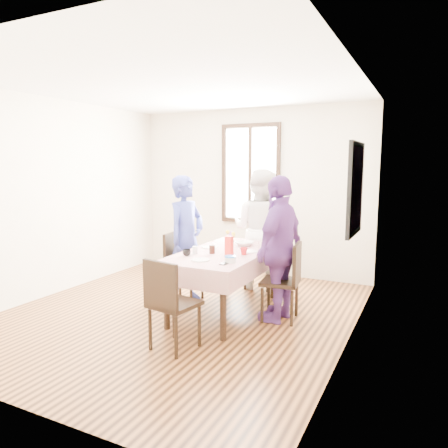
{
  "coord_description": "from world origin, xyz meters",
  "views": [
    {
      "loc": [
        2.67,
        -4.18,
        1.8
      ],
      "look_at": [
        0.5,
        0.24,
        1.1
      ],
      "focal_mm": 33.59,
      "sensor_mm": 36.0,
      "label": 1
    }
  ],
  "objects": [
    {
      "name": "chair_far",
      "position": [
        0.5,
        1.43,
        0.46
      ],
      "size": [
        0.44,
        0.44,
        0.91
      ],
      "primitive_type": "cube",
      "rotation": [
        0.0,
        0.0,
        3.19
      ],
      "color": "black",
      "rests_on": "ground"
    },
    {
      "name": "person_right",
      "position": [
        1.15,
        0.34,
        0.84
      ],
      "size": [
        0.53,
        1.03,
        1.68
      ],
      "primitive_type": "imported",
      "rotation": [
        0.0,
        0.0,
        -1.69
      ],
      "color": "#5E307C",
      "rests_on": "ground"
    },
    {
      "name": "tablecloth",
      "position": [
        0.5,
        0.29,
        0.76
      ],
      "size": [
        0.93,
        1.79,
        0.01
      ],
      "primitive_type": "cube",
      "color": "#5E010D",
      "rests_on": "dining_table"
    },
    {
      "name": "flower_vase",
      "position": [
        0.53,
        0.35,
        0.83
      ],
      "size": [
        0.06,
        0.06,
        0.13
      ],
      "primitive_type": "cylinder",
      "color": "silver",
      "rests_on": "tablecloth"
    },
    {
      "name": "serving_bowl",
      "position": [
        0.56,
        0.69,
        0.79
      ],
      "size": [
        0.29,
        0.29,
        0.05
      ],
      "primitive_type": "imported",
      "rotation": [
        0.0,
        0.0,
        -0.39
      ],
      "color": "white",
      "rests_on": "tablecloth"
    },
    {
      "name": "chair_right",
      "position": [
        1.17,
        0.34,
        0.46
      ],
      "size": [
        0.47,
        0.47,
        0.91
      ],
      "primitive_type": "cube",
      "rotation": [
        0.0,
        0.0,
        1.7
      ],
      "color": "black",
      "rests_on": "ground"
    },
    {
      "name": "plate_near",
      "position": [
        0.46,
        -0.28,
        0.77
      ],
      "size": [
        0.2,
        0.2,
        0.01
      ],
      "primitive_type": "cylinder",
      "color": "white",
      "rests_on": "tablecloth"
    },
    {
      "name": "dining_table",
      "position": [
        0.5,
        0.29,
        0.38
      ],
      "size": [
        0.81,
        1.67,
        0.75
      ],
      "primitive_type": "cube",
      "color": "black",
      "rests_on": "ground"
    },
    {
      "name": "ground",
      "position": [
        0.0,
        0.0,
        0.0
      ],
      "size": [
        4.5,
        4.5,
        0.0
      ],
      "primitive_type": "plane",
      "color": "black",
      "rests_on": "ground"
    },
    {
      "name": "jam_jar",
      "position": [
        0.41,
        0.09,
        0.81
      ],
      "size": [
        0.07,
        0.07,
        0.1
      ],
      "primitive_type": "cylinder",
      "color": "black",
      "rests_on": "tablecloth"
    },
    {
      "name": "chair_near",
      "position": [
        0.5,
        -0.86,
        0.46
      ],
      "size": [
        0.49,
        0.49,
        0.91
      ],
      "primitive_type": "cube",
      "rotation": [
        0.0,
        0.0,
        -0.17
      ],
      "color": "black",
      "rests_on": "ground"
    },
    {
      "name": "person_left",
      "position": [
        -0.16,
        0.44,
        0.83
      ],
      "size": [
        0.49,
        0.66,
        1.66
      ],
      "primitive_type": "imported",
      "rotation": [
        0.0,
        0.0,
        1.42
      ],
      "color": "navy",
      "rests_on": "ground"
    },
    {
      "name": "window_pane",
      "position": [
        0.0,
        2.24,
        1.65
      ],
      "size": [
        0.9,
        0.02,
        1.5
      ],
      "primitive_type": "cube",
      "color": "white",
      "rests_on": "back_wall"
    },
    {
      "name": "butter_tub",
      "position": [
        0.79,
        -0.22,
        0.79
      ],
      "size": [
        0.12,
        0.12,
        0.06
      ],
      "primitive_type": "cylinder",
      "color": "white",
      "rests_on": "tablecloth"
    },
    {
      "name": "chair_left",
      "position": [
        -0.18,
        0.44,
        0.46
      ],
      "size": [
        0.45,
        0.45,
        0.91
      ],
      "primitive_type": "cube",
      "rotation": [
        0.0,
        0.0,
        -1.5
      ],
      "color": "black",
      "rests_on": "ground"
    },
    {
      "name": "plate_left",
      "position": [
        0.22,
        0.39,
        0.77
      ],
      "size": [
        0.2,
        0.2,
        0.01
      ],
      "primitive_type": "cylinder",
      "color": "white",
      "rests_on": "tablecloth"
    },
    {
      "name": "juice_carton",
      "position": [
        0.68,
        -0.01,
        0.88
      ],
      "size": [
        0.08,
        0.08,
        0.24
      ],
      "primitive_type": "cube",
      "color": "red",
      "rests_on": "tablecloth"
    },
    {
      "name": "smartphone",
      "position": [
        0.77,
        -0.3,
        0.77
      ],
      "size": [
        0.07,
        0.14,
        0.01
      ],
      "primitive_type": "cube",
      "color": "black",
      "rests_on": "tablecloth"
    },
    {
      "name": "person_far",
      "position": [
        0.5,
        1.41,
        0.87
      ],
      "size": [
        0.89,
        0.72,
        1.74
      ],
      "primitive_type": "imported",
      "rotation": [
        0.0,
        0.0,
        3.06
      ],
      "color": "white",
      "rests_on": "ground"
    },
    {
      "name": "butter_lid",
      "position": [
        0.79,
        -0.22,
        0.83
      ],
      "size": [
        0.12,
        0.12,
        0.01
      ],
      "primitive_type": "cylinder",
      "color": "blue",
      "rests_on": "butter_tub"
    },
    {
      "name": "plate_right",
      "position": [
        0.77,
        0.37,
        0.77
      ],
      "size": [
        0.2,
        0.2,
        0.01
      ],
      "primitive_type": "cylinder",
      "color": "white",
      "rests_on": "tablecloth"
    },
    {
      "name": "flower_bunch",
      "position": [
        0.53,
        0.35,
        0.94
      ],
      "size": [
        0.09,
        0.09,
        0.1
      ],
      "primitive_type": null,
      "color": "yellow",
      "rests_on": "flower_vase"
    },
    {
      "name": "back_wall",
      "position": [
        0.0,
        2.25,
        1.35
      ],
      "size": [
        4.0,
        0.0,
        4.0
      ],
      "primitive_type": "plane",
      "rotation": [
        1.57,
        0.0,
        0.0
      ],
      "color": "beige",
      "rests_on": "ground"
    },
    {
      "name": "window_frame",
      "position": [
        0.0,
        2.23,
        1.65
      ],
      "size": [
        1.02,
        0.06,
        1.62
      ],
      "primitive_type": "cube",
      "color": "black",
      "rests_on": "back_wall"
    },
    {
      "name": "plate_far",
      "position": [
        0.48,
        0.95,
        0.77
      ],
      "size": [
        0.2,
        0.2,
        0.01
      ],
      "primitive_type": "cylinder",
      "color": "white",
      "rests_on": "tablecloth"
    },
    {
      "name": "drinking_glass",
      "position": [
        0.24,
        -0.01,
        0.81
      ],
      "size": [
        0.06,
        0.06,
        0.09
      ],
      "primitive_type": "cylinder",
      "color": "silver",
      "rests_on": "tablecloth"
    },
    {
      "name": "art_poster",
      "position": [
        1.98,
        0.3,
        1.55
      ],
      "size": [
        0.04,
        0.76,
        0.96
      ],
      "primitive_type": "cube",
      "color": "red",
      "rests_on": "right_wall"
    },
    {
      "name": "mug_black",
      "position": [
        0.21,
        -0.15,
        0.8
      ],
      "size": [
        0.11,
        0.11,
        0.07
      ],
      "primitive_type": "imported",
      "rotation": [
        0.0,
        0.0,
        -0.12
      ],
      "color": "black",
      "rests_on": "tablecloth"
    },
    {
      "name": "mug_flag",
      "position": [
        0.77,
        0.2,
        0.8
      ],
      "size": [
        0.13,
        0.13,
        0.08
      ],
      "primitive_type": "imported",
      "rotation": [
        0.0,
        0.0,
        0.82
      ],
      "color": "red",
      "rests_on": "tablecloth"
    },
    {
      "name": "mug_green",
      "position": [
        0.37,
        0.69,
        0.8
      ],
      "size": [
        0.1,
        0.1,
        0.07
      ],
      "primitive_type": "imported",
      "rotation": [
        0.0,
        0.0,
        -0.07
      ],
      "color": "#0C7226",
      "rests_on": "tablecloth"
    },
    {
      "name": "right_wall",
      "position": [
        2.0,
        0.0,
        1.35
      ],
      "size": [
        0.0,
        4.5,
        4.5
      ],
      "primitive_type": "plane",
      "rotation": [
        1.57,
        0.0,
        -1.57
      ],
      "color": "beige",
      "rests_on": "ground"
    }
  ]
}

